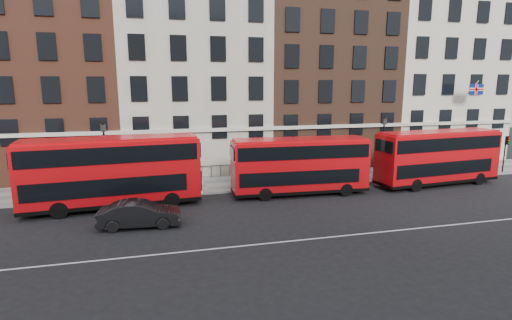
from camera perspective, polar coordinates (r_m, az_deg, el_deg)
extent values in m
plane|color=black|center=(22.42, -3.90, -10.29)|extent=(120.00, 120.00, 0.00)
cube|color=slate|center=(32.30, -7.25, -3.52)|extent=(80.00, 5.00, 0.15)
cube|color=gray|center=(29.90, -6.66, -4.68)|extent=(80.00, 0.30, 0.16)
cube|color=white|center=(20.59, -2.88, -12.25)|extent=(70.00, 0.12, 0.01)
cube|color=brown|center=(39.74, -28.34, 13.88)|extent=(12.80, 10.00, 22.00)
cube|color=#A19D8E|center=(38.76, -8.98, 12.91)|extent=(12.80, 10.00, 19.00)
cube|color=brown|center=(41.99, 9.20, 14.12)|extent=(12.80, 10.00, 21.00)
cube|color=beige|center=(48.43, 23.58, 12.34)|extent=(12.80, 10.00, 20.00)
cube|color=red|center=(27.51, -19.82, -1.57)|extent=(11.23, 3.49, 4.16)
cube|color=black|center=(27.98, -19.56, -5.48)|extent=(11.24, 3.53, 0.25)
cube|color=black|center=(27.68, -20.38, -3.05)|extent=(9.98, 3.48, 1.11)
cube|color=black|center=(27.27, -20.00, 1.08)|extent=(10.82, 3.54, 1.05)
cube|color=red|center=(27.15, -20.12, 2.83)|extent=(10.90, 3.26, 0.19)
cube|color=black|center=(28.09, -8.29, -2.48)|extent=(0.27, 2.32, 1.37)
cube|color=black|center=(27.85, -8.35, -0.22)|extent=(0.24, 2.00, 0.44)
cylinder|color=black|center=(26.97, -11.94, -5.61)|extent=(1.07, 0.38, 1.05)
cylinder|color=black|center=(29.23, -12.50, -4.33)|extent=(1.07, 0.38, 1.05)
cylinder|color=black|center=(27.11, -26.32, -6.46)|extent=(1.07, 0.38, 1.05)
cylinder|color=black|center=(29.36, -25.73, -5.12)|extent=(1.07, 0.38, 1.05)
cube|color=red|center=(29.20, 6.30, -0.79)|extent=(9.99, 2.82, 3.72)
cube|color=black|center=(29.60, 6.23, -4.11)|extent=(9.99, 2.85, 0.23)
cube|color=black|center=(29.25, 5.74, -2.04)|extent=(8.86, 2.84, 0.99)
cube|color=black|center=(28.98, 6.35, 1.44)|extent=(9.62, 2.87, 0.94)
cube|color=red|center=(28.87, 6.38, 2.91)|extent=(9.70, 2.62, 0.17)
cube|color=black|center=(31.21, 15.02, -1.71)|extent=(0.17, 2.07, 1.22)
cube|color=black|center=(31.01, 15.11, 0.11)|extent=(0.16, 1.79, 0.40)
cylinder|color=black|center=(29.77, 12.75, -4.18)|extent=(0.95, 0.31, 0.94)
cylinder|color=black|center=(31.64, 11.19, -3.21)|extent=(0.95, 0.31, 0.94)
cylinder|color=black|center=(27.89, 1.32, -4.93)|extent=(0.95, 0.31, 0.94)
cylinder|color=black|center=(29.88, 0.43, -3.84)|extent=(0.95, 0.31, 0.94)
cube|color=red|center=(34.95, 24.54, 0.40)|extent=(10.54, 3.41, 3.89)
cube|color=black|center=(35.31, 24.30, -2.52)|extent=(10.54, 3.45, 0.24)
cube|color=black|center=(34.87, 24.10, -0.71)|extent=(9.37, 3.38, 1.04)
cube|color=black|center=(34.77, 24.70, 2.35)|extent=(10.15, 3.46, 0.99)
cube|color=red|center=(34.68, 24.80, 3.64)|extent=(10.22, 3.19, 0.18)
cube|color=black|center=(38.86, 30.01, -0.26)|extent=(0.28, 2.17, 1.28)
cube|color=black|center=(38.69, 30.16, 1.27)|extent=(0.25, 1.87, 0.41)
cylinder|color=black|center=(36.95, 29.25, -2.34)|extent=(1.01, 0.37, 0.99)
cylinder|color=black|center=(38.40, 26.80, -1.66)|extent=(1.01, 0.37, 0.99)
cylinder|color=black|center=(32.54, 21.86, -3.37)|extent=(1.01, 0.37, 0.99)
cylinder|color=black|center=(34.17, 19.43, -2.54)|extent=(1.01, 0.37, 0.99)
imported|color=black|center=(23.90, -16.28, -7.42)|extent=(4.70, 1.93, 1.52)
cylinder|color=black|center=(30.53, -20.66, -0.43)|extent=(0.14, 0.14, 4.60)
cylinder|color=black|center=(30.96, -20.41, -4.06)|extent=(0.32, 0.32, 0.60)
cube|color=#262626|center=(30.16, -20.99, 4.33)|extent=(0.32, 0.32, 0.55)
cone|color=black|center=(30.12, -21.04, 4.99)|extent=(0.44, 0.44, 0.25)
cylinder|color=black|center=(35.12, 17.61, 1.19)|extent=(0.14, 0.14, 4.60)
cylinder|color=black|center=(35.50, 17.43, -1.99)|extent=(0.32, 0.32, 0.60)
cube|color=#262626|center=(34.80, 17.86, 5.33)|extent=(0.32, 0.32, 0.55)
cone|color=black|center=(34.77, 17.89, 5.90)|extent=(0.44, 0.44, 0.25)
cylinder|color=black|center=(42.43, 31.90, 0.28)|extent=(0.12, 0.12, 2.60)
cube|color=black|center=(42.11, 32.27, 2.38)|extent=(0.25, 0.30, 0.75)
sphere|color=red|center=(41.97, 32.47, 2.64)|extent=(0.14, 0.14, 0.14)
sphere|color=#0C9919|center=(42.02, 32.40, 2.05)|extent=(0.14, 0.14, 0.14)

